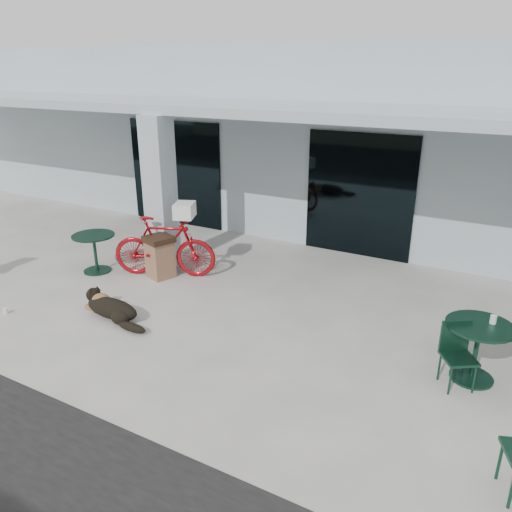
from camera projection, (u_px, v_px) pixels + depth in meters
The scene contains 15 objects.
ground at pixel (149, 329), 8.08m from camera, with size 80.00×80.00×0.00m, color beige.
building at pixel (339, 131), 14.22m from camera, with size 22.00×7.00×4.50m, color #B0C0C7.
storefront_glass_left at pixel (175, 173), 13.12m from camera, with size 2.80×0.06×2.70m, color black.
storefront_glass_right at pixel (359, 196), 10.85m from camera, with size 2.40×0.06×2.70m, color black.
column at pixel (160, 194), 10.08m from camera, with size 0.50×0.50×3.12m, color #B0C0C7.
overhang at pixel (256, 108), 9.88m from camera, with size 22.00×2.80×0.18m, color #B0C0C7.
bicycle at pixel (164, 247), 9.93m from camera, with size 0.58×2.06×1.24m, color #A20D15.
laundry_basket at pixel (184, 210), 9.62m from camera, with size 0.48×0.36×0.29m, color white.
dog at pixel (112, 307), 8.35m from camera, with size 1.21×0.40×0.40m, color black, non-canonical shape.
cup_near_dog at pixel (6, 311), 8.56m from camera, with size 0.08×0.08×0.10m, color white.
cafe_table_near at pixel (95, 253), 10.21m from camera, with size 0.85×0.85×0.80m, color #123627, non-canonical shape.
cafe_table_far at pixel (476, 352), 6.65m from camera, with size 0.88×0.88×0.82m, color #123627, non-canonical shape.
cafe_chair_far_a at pixel (459, 357), 6.47m from camera, with size 0.40×0.44×0.88m, color #123627, non-canonical shape.
cup_on_table at pixel (493, 319), 6.52m from camera, with size 0.08×0.08×0.11m, color white.
trash_receptacle at pixel (160, 257), 9.94m from camera, with size 0.50×0.50×0.86m, color #855F45, non-canonical shape.
Camera 1 is at (4.98, -5.39, 3.98)m, focal length 35.00 mm.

